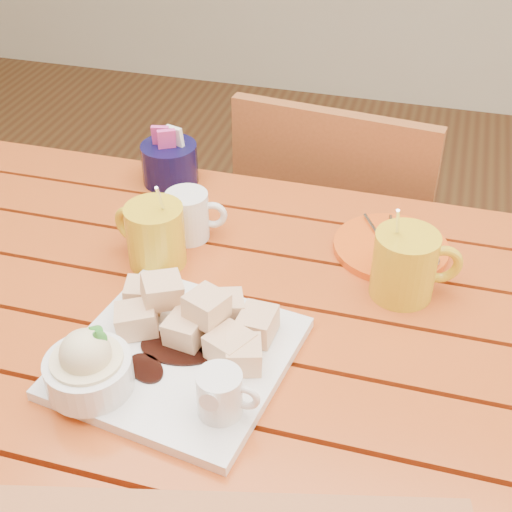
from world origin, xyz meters
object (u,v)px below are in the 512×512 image
(dessert_plate, at_px, (161,352))
(coffee_mug_left, at_px, (154,234))
(table, at_px, (209,371))
(chair_far, at_px, (338,248))
(coffee_mug_right, at_px, (406,264))
(orange_saucer, at_px, (392,248))

(dessert_plate, relative_size, coffee_mug_left, 2.09)
(table, xyz_separation_m, dessert_plate, (-0.02, -0.11, 0.14))
(dessert_plate, bearing_deg, chair_far, 80.50)
(table, distance_m, coffee_mug_left, 0.22)
(coffee_mug_right, bearing_deg, orange_saucer, 88.47)
(table, bearing_deg, coffee_mug_left, 138.27)
(table, distance_m, dessert_plate, 0.18)
(coffee_mug_right, height_order, chair_far, coffee_mug_right)
(coffee_mug_left, bearing_deg, coffee_mug_right, 22.62)
(coffee_mug_right, distance_m, chair_far, 0.59)
(dessert_plate, distance_m, coffee_mug_right, 0.37)
(table, height_order, coffee_mug_right, coffee_mug_right)
(coffee_mug_right, bearing_deg, coffee_mug_left, 166.72)
(coffee_mug_right, bearing_deg, dessert_plate, -156.43)
(table, height_order, dessert_plate, dessert_plate)
(coffee_mug_right, xyz_separation_m, orange_saucer, (-0.03, 0.10, -0.05))
(table, bearing_deg, coffee_mug_right, 26.60)
(orange_saucer, distance_m, chair_far, 0.48)
(coffee_mug_right, xyz_separation_m, chair_far, (-0.16, 0.47, -0.33))
(coffee_mug_left, xyz_separation_m, chair_far, (0.21, 0.49, -0.32))
(coffee_mug_left, relative_size, chair_far, 0.17)
(table, distance_m, orange_saucer, 0.35)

